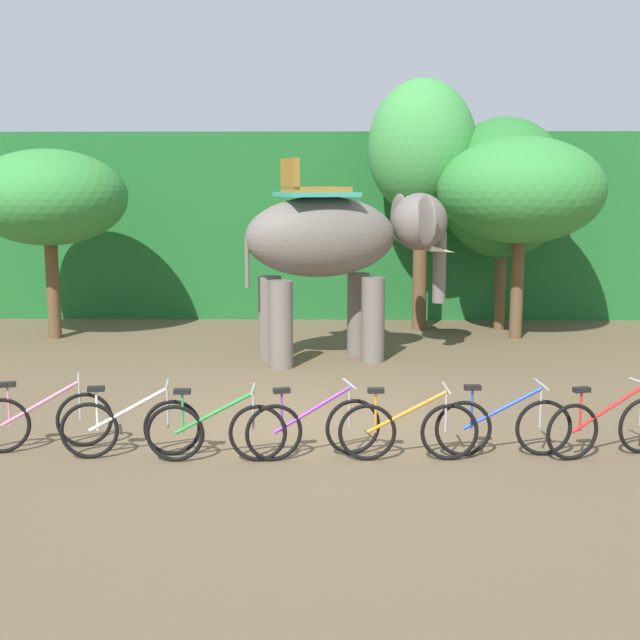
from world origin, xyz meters
The scene contains 14 objects.
ground_plane centered at (0.00, 0.00, 0.00)m, with size 80.00×80.00×0.00m, color brown.
foliage_hedge centered at (0.00, 12.07, 2.28)m, with size 36.00×6.00×4.55m, color #1E6028.
tree_left centered at (-5.77, 6.45, 3.02)m, with size 3.32×3.32×4.05m.
tree_center centered at (2.26, 7.74, 4.07)m, with size 2.42×2.42×5.63m.
tree_far_left centered at (4.10, 7.72, 3.21)m, with size 2.89×2.89×4.79m.
tree_right centered at (4.25, 6.63, 3.18)m, with size 3.53×3.53×4.32m.
elephant centered at (0.38, 4.33, 2.20)m, with size 4.22×2.77×3.78m.
bike_pink centered at (-3.35, -1.32, 0.39)m, with size 1.65×0.66×0.92m.
bike_white centered at (-2.18, -1.58, 0.39)m, with size 1.70×0.52×0.92m.
bike_green centered at (-1.11, -1.73, 0.39)m, with size 1.71×0.52×0.92m.
bike_purple centered at (0.07, -1.57, 0.39)m, with size 1.66×0.63×0.92m.
bike_orange centered at (1.22, -1.65, 0.39)m, with size 1.71×0.52×0.92m.
bike_blue centered at (2.40, -1.46, 0.39)m, with size 1.71×0.52×0.92m.
bike_red centered at (3.69, -1.46, 0.39)m, with size 1.65×0.65×0.92m.
Camera 1 is at (0.33, -11.57, 3.34)m, focal length 47.53 mm.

